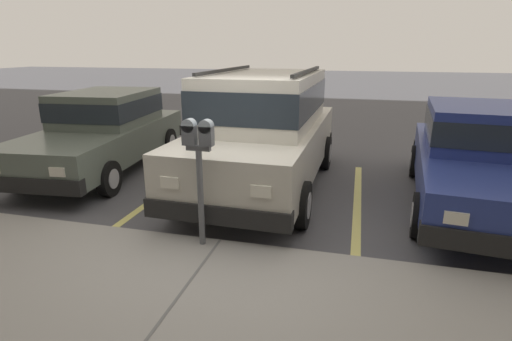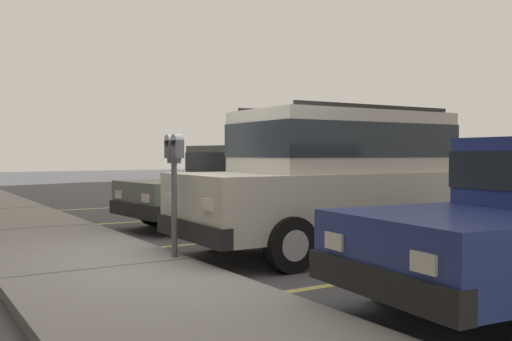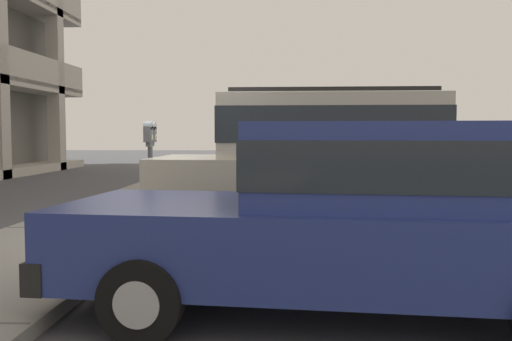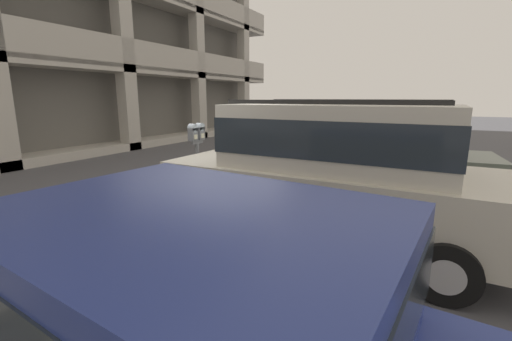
% 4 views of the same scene
% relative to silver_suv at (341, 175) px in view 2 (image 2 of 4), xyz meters
% --- Properties ---
extents(ground_plane, '(80.00, 80.00, 0.10)m').
position_rel_silver_suv_xyz_m(ground_plane, '(-0.00, 2.15, -1.14)').
color(ground_plane, '#4C4C51').
extents(sidewalk, '(40.00, 2.20, 0.12)m').
position_rel_silver_suv_xyz_m(sidewalk, '(-0.00, 3.45, -1.03)').
color(sidewalk, gray).
rests_on(sidewalk, ground_plane).
extents(parking_stall_lines, '(13.04, 4.80, 0.01)m').
position_rel_silver_suv_xyz_m(parking_stall_lines, '(1.61, 0.75, -1.08)').
color(parking_stall_lines, '#DBD16B').
rests_on(parking_stall_lines, ground_plane).
extents(silver_suv, '(2.10, 4.82, 2.03)m').
position_rel_silver_suv_xyz_m(silver_suv, '(0.00, 0.00, 0.00)').
color(silver_suv, beige).
rests_on(silver_suv, ground_plane).
extents(dark_hatchback, '(2.15, 4.62, 1.54)m').
position_rel_silver_suv_xyz_m(dark_hatchback, '(3.35, -0.32, -0.27)').
color(dark_hatchback, '#5B665B').
rests_on(dark_hatchback, ground_plane).
extents(parking_meter_near, '(0.35, 0.12, 1.51)m').
position_rel_silver_suv_xyz_m(parking_meter_near, '(0.18, 2.50, 0.15)').
color(parking_meter_near, '#595B60').
rests_on(parking_meter_near, sidewalk).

